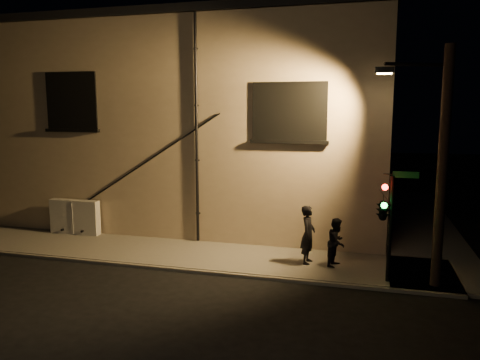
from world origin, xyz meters
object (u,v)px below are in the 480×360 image
(pedestrian_b, at_px, (337,242))
(traffic_signal, at_px, (384,209))
(utility_cabinet, at_px, (75,217))
(streetlamp_pole, at_px, (438,162))
(pedestrian_a, at_px, (308,235))

(pedestrian_b, relative_size, traffic_signal, 0.48)
(utility_cabinet, bearing_deg, streetlamp_pole, -9.34)
(pedestrian_b, xyz_separation_m, streetlamp_pole, (2.71, -0.89, 2.73))
(pedestrian_b, bearing_deg, streetlamp_pole, -90.89)
(utility_cabinet, height_order, pedestrian_a, pedestrian_a)
(pedestrian_b, distance_m, streetlamp_pole, 3.95)
(utility_cabinet, bearing_deg, pedestrian_b, -6.94)
(pedestrian_a, xyz_separation_m, streetlamp_pole, (3.63, -0.92, 2.56))
(pedestrian_b, bearing_deg, pedestrian_a, 104.97)
(pedestrian_a, bearing_deg, traffic_signal, -111.62)
(streetlamp_pole, bearing_deg, traffic_signal, -171.10)
(utility_cabinet, xyz_separation_m, streetlamp_pole, (13.07, -2.15, 2.82))
(pedestrian_a, bearing_deg, pedestrian_b, -86.98)
(pedestrian_a, xyz_separation_m, traffic_signal, (2.25, -1.14, 1.21))
(pedestrian_a, relative_size, pedestrian_b, 1.22)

